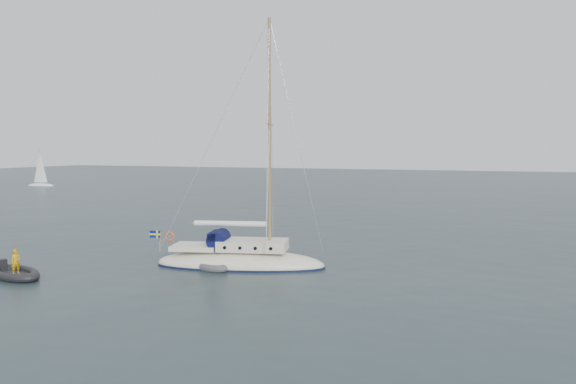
% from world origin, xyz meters
% --- Properties ---
extents(ground, '(300.00, 300.00, 0.00)m').
position_xyz_m(ground, '(0.00, 0.00, 0.00)').
color(ground, black).
rests_on(ground, ground).
extents(sailboat, '(10.52, 3.15, 14.99)m').
position_xyz_m(sailboat, '(-3.64, -0.25, 1.13)').
color(sailboat, white).
rests_on(sailboat, ground).
extents(dinghy, '(3.02, 1.36, 0.43)m').
position_xyz_m(dinghy, '(-5.04, -1.49, 0.19)').
color(dinghy, '#525257').
rests_on(dinghy, ground).
extents(rib, '(4.17, 1.90, 1.58)m').
position_xyz_m(rib, '(-13.82, -7.12, 0.25)').
color(rib, black).
rests_on(rib, ground).
extents(distant_yacht_a, '(5.39, 2.87, 7.14)m').
position_xyz_m(distant_yacht_a, '(-68.85, 49.50, 3.05)').
color(distant_yacht_a, white).
rests_on(distant_yacht_a, ground).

